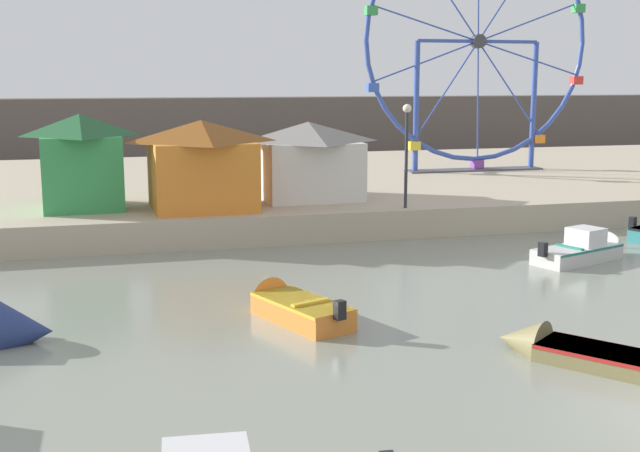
{
  "coord_description": "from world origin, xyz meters",
  "views": [
    {
      "loc": [
        -10.09,
        -10.99,
        5.86
      ],
      "look_at": [
        -4.07,
        11.55,
        1.62
      ],
      "focal_mm": 45.93,
      "sensor_mm": 36.0,
      "label": 1
    }
  ],
  "objects_px": {
    "motorboat_orange_hull": "(289,305)",
    "ferris_wheel_blue_frame": "(478,46)",
    "carnival_booth_orange_canopy": "(202,163)",
    "motorboat_pale_grey": "(589,249)",
    "promenade_lamp_near": "(407,140)",
    "carnival_booth_green_kiosk": "(81,160)",
    "carnival_booth_white_ticket": "(308,159)",
    "motorboat_olive_wood": "(587,354)"
  },
  "relations": [
    {
      "from": "motorboat_pale_grey",
      "to": "carnival_booth_orange_canopy",
      "type": "height_order",
      "value": "carnival_booth_orange_canopy"
    },
    {
      "from": "carnival_booth_white_ticket",
      "to": "carnival_booth_orange_canopy",
      "type": "bearing_deg",
      "value": -162.49
    },
    {
      "from": "motorboat_pale_grey",
      "to": "promenade_lamp_near",
      "type": "distance_m",
      "value": 7.6
    },
    {
      "from": "motorboat_olive_wood",
      "to": "carnival_booth_white_ticket",
      "type": "distance_m",
      "value": 17.53
    },
    {
      "from": "motorboat_pale_grey",
      "to": "motorboat_orange_hull",
      "type": "distance_m",
      "value": 11.59
    },
    {
      "from": "carnival_booth_white_ticket",
      "to": "promenade_lamp_near",
      "type": "bearing_deg",
      "value": -50.08
    },
    {
      "from": "carnival_booth_orange_canopy",
      "to": "carnival_booth_white_ticket",
      "type": "relative_size",
      "value": 0.97
    },
    {
      "from": "motorboat_olive_wood",
      "to": "promenade_lamp_near",
      "type": "distance_m",
      "value": 14.48
    },
    {
      "from": "motorboat_olive_wood",
      "to": "promenade_lamp_near",
      "type": "xyz_separation_m",
      "value": [
        1.3,
        14.01,
        3.39
      ]
    },
    {
      "from": "carnival_booth_orange_canopy",
      "to": "motorboat_orange_hull",
      "type": "bearing_deg",
      "value": -87.71
    },
    {
      "from": "motorboat_orange_hull",
      "to": "carnival_booth_orange_canopy",
      "type": "height_order",
      "value": "carnival_booth_orange_canopy"
    },
    {
      "from": "motorboat_olive_wood",
      "to": "carnival_booth_orange_canopy",
      "type": "xyz_separation_m",
      "value": [
        -6.0,
        15.74,
        2.57
      ]
    },
    {
      "from": "ferris_wheel_blue_frame",
      "to": "promenade_lamp_near",
      "type": "relative_size",
      "value": 3.32
    },
    {
      "from": "carnival_booth_green_kiosk",
      "to": "carnival_booth_orange_canopy",
      "type": "distance_m",
      "value": 4.45
    },
    {
      "from": "carnival_booth_orange_canopy",
      "to": "motorboat_olive_wood",
      "type": "bearing_deg",
      "value": -70.97
    },
    {
      "from": "carnival_booth_green_kiosk",
      "to": "motorboat_orange_hull",
      "type": "bearing_deg",
      "value": -69.92
    },
    {
      "from": "motorboat_pale_grey",
      "to": "motorboat_orange_hull",
      "type": "xyz_separation_m",
      "value": [
        -10.94,
        -3.85,
        -0.05
      ]
    },
    {
      "from": "motorboat_orange_hull",
      "to": "carnival_booth_white_ticket",
      "type": "bearing_deg",
      "value": -37.45
    },
    {
      "from": "motorboat_orange_hull",
      "to": "promenade_lamp_near",
      "type": "distance_m",
      "value": 11.68
    },
    {
      "from": "carnival_booth_white_ticket",
      "to": "motorboat_pale_grey",
      "type": "bearing_deg",
      "value": -51.09
    },
    {
      "from": "carnival_booth_orange_canopy",
      "to": "promenade_lamp_near",
      "type": "relative_size",
      "value": 1.08
    },
    {
      "from": "ferris_wheel_blue_frame",
      "to": "promenade_lamp_near",
      "type": "xyz_separation_m",
      "value": [
        -7.93,
        -10.8,
        -3.87
      ]
    },
    {
      "from": "carnival_booth_green_kiosk",
      "to": "motorboat_pale_grey",
      "type": "bearing_deg",
      "value": -29.86
    },
    {
      "from": "ferris_wheel_blue_frame",
      "to": "motorboat_pale_grey",
      "type": "bearing_deg",
      "value": -102.34
    },
    {
      "from": "motorboat_pale_grey",
      "to": "carnival_booth_green_kiosk",
      "type": "xyz_separation_m",
      "value": [
        -15.99,
        8.24,
        2.55
      ]
    },
    {
      "from": "motorboat_orange_hull",
      "to": "ferris_wheel_blue_frame",
      "type": "relative_size",
      "value": 0.3
    },
    {
      "from": "carnival_booth_white_ticket",
      "to": "carnival_booth_green_kiosk",
      "type": "bearing_deg",
      "value": -179.78
    },
    {
      "from": "motorboat_olive_wood",
      "to": "carnival_booth_white_ticket",
      "type": "height_order",
      "value": "carnival_booth_white_ticket"
    },
    {
      "from": "motorboat_olive_wood",
      "to": "carnival_booth_white_ticket",
      "type": "bearing_deg",
      "value": -31.76
    },
    {
      "from": "motorboat_orange_hull",
      "to": "carnival_booth_orange_canopy",
      "type": "distance_m",
      "value": 11.14
    },
    {
      "from": "ferris_wheel_blue_frame",
      "to": "carnival_booth_green_kiosk",
      "type": "height_order",
      "value": "ferris_wheel_blue_frame"
    },
    {
      "from": "ferris_wheel_blue_frame",
      "to": "carnival_booth_orange_canopy",
      "type": "height_order",
      "value": "ferris_wheel_blue_frame"
    },
    {
      "from": "motorboat_olive_wood",
      "to": "ferris_wheel_blue_frame",
      "type": "xyz_separation_m",
      "value": [
        9.23,
        24.81,
        7.25
      ]
    },
    {
      "from": "carnival_booth_orange_canopy",
      "to": "carnival_booth_green_kiosk",
      "type": "bearing_deg",
      "value": 161.9
    },
    {
      "from": "carnival_booth_white_ticket",
      "to": "promenade_lamp_near",
      "type": "xyz_separation_m",
      "value": [
        2.9,
        -3.26,
        0.92
      ]
    },
    {
      "from": "motorboat_orange_hull",
      "to": "carnival_booth_orange_canopy",
      "type": "relative_size",
      "value": 0.91
    },
    {
      "from": "carnival_booth_orange_canopy",
      "to": "motorboat_pale_grey",
      "type": "bearing_deg",
      "value": -32.66
    },
    {
      "from": "ferris_wheel_blue_frame",
      "to": "carnival_booth_orange_canopy",
      "type": "xyz_separation_m",
      "value": [
        -15.23,
        -9.07,
        -4.68
      ]
    },
    {
      "from": "carnival_booth_green_kiosk",
      "to": "carnival_booth_white_ticket",
      "type": "relative_size",
      "value": 0.82
    },
    {
      "from": "motorboat_pale_grey",
      "to": "promenade_lamp_near",
      "type": "relative_size",
      "value": 1.1
    },
    {
      "from": "ferris_wheel_blue_frame",
      "to": "carnival_booth_green_kiosk",
      "type": "xyz_separation_m",
      "value": [
        -19.5,
        -7.82,
        -4.57
      ]
    },
    {
      "from": "motorboat_olive_wood",
      "to": "ferris_wheel_blue_frame",
      "type": "distance_m",
      "value": 27.45
    }
  ]
}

